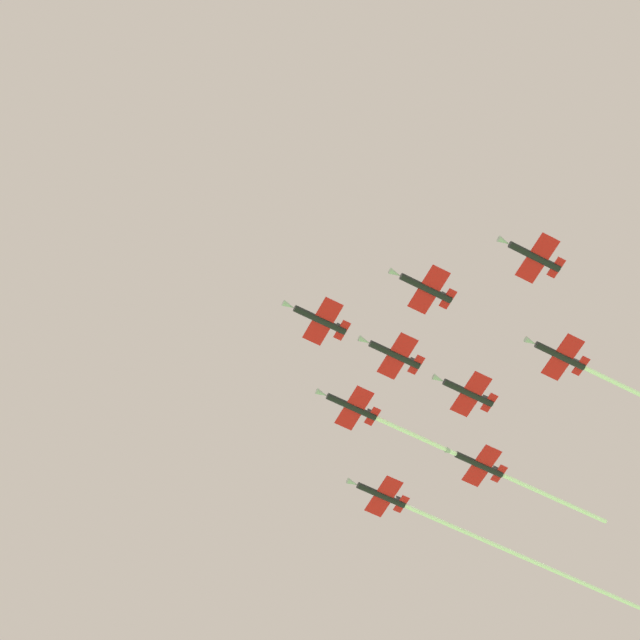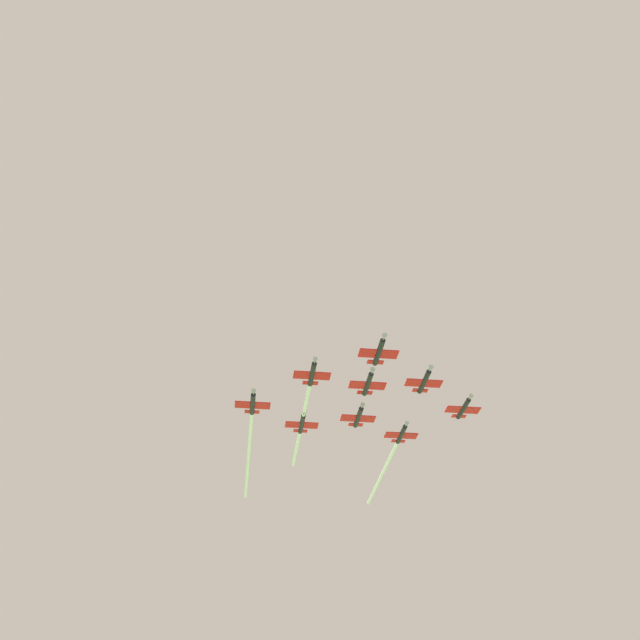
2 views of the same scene
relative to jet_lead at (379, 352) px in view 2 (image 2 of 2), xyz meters
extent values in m
cylinder|color=black|center=(0.21, 0.13, -0.01)|extent=(8.45, 5.87, 1.13)
cone|color=#9EA3AD|center=(-4.59, -2.87, -0.01)|extent=(2.32, 2.00, 1.08)
cube|color=red|center=(0.65, 0.40, -0.06)|extent=(7.16, 8.73, 0.19)
cube|color=red|center=(3.65, 2.28, -0.01)|extent=(3.08, 3.73, 0.19)
cube|color=black|center=(3.58, 2.24, 0.92)|extent=(1.48, 1.01, 1.85)
cylinder|color=black|center=(17.55, -3.86, 0.68)|extent=(8.45, 5.87, 1.13)
cone|color=#9EA3AD|center=(12.75, -6.86, 0.68)|extent=(2.32, 2.00, 1.08)
cube|color=red|center=(17.99, -3.59, 0.63)|extent=(7.16, 8.73, 0.19)
cube|color=red|center=(20.99, -1.71, 0.68)|extent=(3.08, 3.73, 0.19)
cube|color=black|center=(20.92, -1.75, 1.60)|extent=(1.48, 1.01, 1.85)
cylinder|color=black|center=(4.20, 17.47, 1.06)|extent=(8.45, 5.87, 1.13)
cone|color=#9EA3AD|center=(-0.60, 14.47, 1.06)|extent=(2.32, 2.00, 1.08)
cube|color=red|center=(4.64, 17.74, 1.01)|extent=(7.16, 8.73, 0.19)
cube|color=red|center=(7.64, 19.62, 1.06)|extent=(3.08, 3.73, 0.19)
cube|color=black|center=(7.57, 19.58, 1.98)|extent=(1.48, 1.01, 1.85)
cylinder|color=white|center=(28.03, 32.39, 1.06)|extent=(40.23, 25.58, 0.79)
cylinder|color=black|center=(11.94, 7.47, 0.02)|extent=(8.45, 5.87, 1.13)
cone|color=#9EA3AD|center=(7.14, 4.47, 0.02)|extent=(2.32, 2.00, 1.08)
cube|color=red|center=(12.38, 7.75, -0.03)|extent=(7.16, 8.73, 0.19)
cube|color=red|center=(15.38, 9.62, 0.02)|extent=(3.08, 3.73, 0.19)
cube|color=black|center=(15.31, 9.58, 0.95)|extent=(1.48, 1.01, 1.85)
cylinder|color=black|center=(34.89, -7.85, 1.03)|extent=(8.45, 5.87, 1.13)
cone|color=#9EA3AD|center=(30.09, -10.85, 1.03)|extent=(2.32, 2.00, 1.08)
cube|color=red|center=(35.33, -7.58, 0.98)|extent=(7.16, 8.73, 0.19)
cube|color=red|center=(38.33, -5.70, 1.03)|extent=(3.08, 3.73, 0.19)
cube|color=black|center=(38.26, -5.74, 1.95)|extent=(1.48, 1.01, 1.85)
cylinder|color=black|center=(8.19, 34.81, -0.59)|extent=(8.45, 5.87, 1.13)
cone|color=#9EA3AD|center=(3.39, 31.81, -0.59)|extent=(2.32, 2.00, 1.08)
cube|color=red|center=(8.63, 35.09, -0.64)|extent=(7.16, 8.73, 0.19)
cube|color=red|center=(11.63, 36.96, -0.59)|extent=(3.08, 3.73, 0.19)
cube|color=black|center=(11.56, 36.92, 0.33)|extent=(1.48, 1.01, 1.85)
cylinder|color=white|center=(36.07, 52.26, -0.59)|extent=(48.33, 30.66, 0.79)
cylinder|color=black|center=(23.67, 14.82, -1.40)|extent=(8.45, 5.87, 1.13)
cone|color=#9EA3AD|center=(18.88, 11.81, -1.40)|extent=(2.32, 2.00, 1.08)
cube|color=red|center=(24.11, 15.09, -1.45)|extent=(7.16, 8.73, 0.19)
cube|color=red|center=(27.11, 16.97, -1.40)|extent=(3.08, 3.73, 0.19)
cube|color=black|center=(27.04, 16.92, -0.48)|extent=(1.48, 1.01, 1.85)
cylinder|color=black|center=(38.88, 9.49, -0.55)|extent=(8.45, 5.87, 1.13)
cone|color=#9EA3AD|center=(34.08, 6.49, -0.55)|extent=(2.32, 2.00, 1.08)
cube|color=red|center=(39.32, 9.76, -0.61)|extent=(7.16, 8.73, 0.19)
cube|color=red|center=(42.32, 11.64, -0.55)|extent=(3.08, 3.73, 0.19)
cube|color=black|center=(42.25, 11.60, 0.37)|extent=(1.48, 1.01, 1.85)
cylinder|color=white|center=(62.24, 24.11, -0.55)|extent=(39.29, 25.00, 0.79)
cylinder|color=black|center=(25.53, 30.82, 0.98)|extent=(8.45, 5.87, 1.13)
cone|color=#9EA3AD|center=(20.73, 27.82, 0.98)|extent=(2.32, 2.00, 1.08)
cube|color=red|center=(25.97, 31.10, 0.93)|extent=(7.16, 8.73, 0.19)
cube|color=red|center=(28.97, 32.97, 0.98)|extent=(3.08, 3.73, 0.19)
cube|color=black|center=(28.90, 32.93, 1.90)|extent=(1.48, 1.01, 1.85)
camera|label=1|loc=(6.64, -81.56, -163.19)|focal=63.56mm
camera|label=2|loc=(-121.28, -44.65, -78.09)|focal=40.87mm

